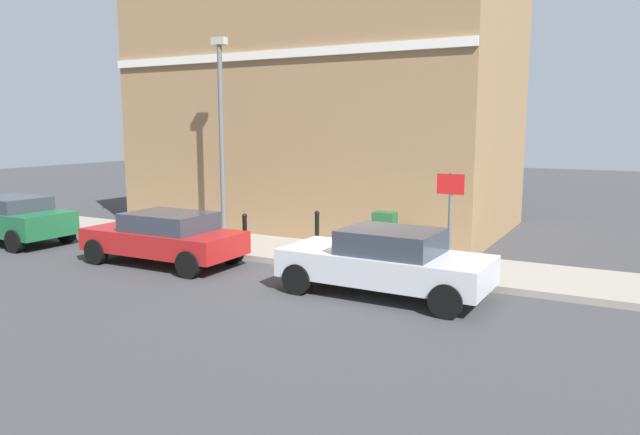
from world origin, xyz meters
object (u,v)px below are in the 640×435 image
bollard_far_kerb (245,232)px  car_red (165,237)px  street_sign (450,209)px  car_green (9,218)px  lamppost (221,131)px  car_silver (386,261)px  bollard_near_cabinet (317,228)px  utility_cabinet (384,236)px

bollard_far_kerb → car_red: bearing=137.7°
street_sign → car_red: bearing=102.6°
car_green → street_sign: size_ratio=1.78×
car_red → lamppost: (2.71, 0.25, 2.60)m
car_silver → car_red: (-0.02, 5.91, -0.01)m
car_red → street_sign: 7.01m
bollard_near_cabinet → street_sign: 4.33m
bollard_near_cabinet → street_sign: bearing=-108.5°
bollard_near_cabinet → lamppost: size_ratio=0.18×
utility_cabinet → bollard_near_cabinet: (0.10, 1.99, 0.02)m
car_red → car_silver: bearing=179.9°
car_silver → lamppost: size_ratio=0.75×
car_green → car_red: bearing=-178.1°
bollard_near_cabinet → street_sign: (-1.34, -4.00, 0.96)m
car_red → car_green: car_green is taller
bollard_near_cabinet → street_sign: size_ratio=0.45×
lamppost → street_sign: bearing=-99.6°
street_sign → car_silver: bearing=149.9°
street_sign → bollard_far_kerb: bearing=90.2°
car_red → utility_cabinet: bearing=-150.3°
bollard_near_cabinet → lamppost: bearing=92.7°
car_silver → utility_cabinet: car_silver is taller
street_sign → car_green: bearing=97.0°
bollard_far_kerb → street_sign: size_ratio=0.45×
car_silver → bollard_near_cabinet: size_ratio=4.13×
car_silver → bollard_near_cabinet: 4.22m
bollard_far_kerb → car_green: bearing=102.0°
utility_cabinet → car_red: bearing=120.0°
car_green → utility_cabinet: (2.82, -10.77, -0.05)m
bollard_near_cabinet → lamppost: (-0.14, 3.02, 2.60)m
car_red → street_sign: bearing=-167.7°
car_red → bollard_far_kerb: bearing=-132.6°
car_silver → bollard_far_kerb: 4.78m
car_green → bollard_near_cabinet: car_green is taller
lamppost → car_green: bearing=115.7°
lamppost → car_red: bearing=-174.8°
car_silver → utility_cabinet: bearing=-65.8°
car_green → bollard_near_cabinet: bearing=-160.4°
car_silver → car_red: car_silver is taller
bollard_far_kerb → street_sign: bearing=-89.8°
bollard_near_cabinet → car_green: bearing=108.4°
bollard_near_cabinet → utility_cabinet: bearing=-92.9°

